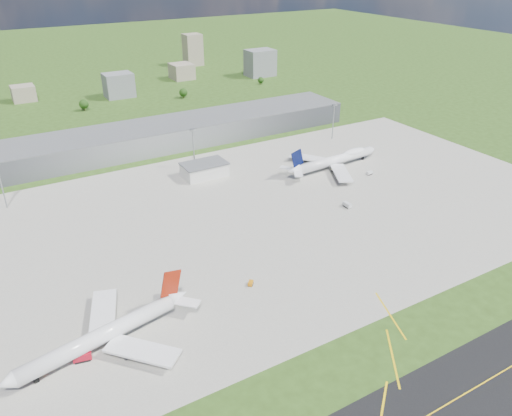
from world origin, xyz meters
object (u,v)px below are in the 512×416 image
crash_tender (82,357)px  van_white_near (347,205)px  airliner_blue_quad (336,160)px  tug_yellow (251,283)px  van_white_far (370,173)px  fire_truck (35,369)px  airliner_red_twin (107,334)px

crash_tender → van_white_near: (149.83, 43.41, -0.24)m
airliner_blue_quad → tug_yellow: bearing=-146.7°
van_white_far → crash_tender: bearing=-167.2°
crash_tender → van_white_far: bearing=32.2°
airliner_blue_quad → van_white_near: size_ratio=13.80×
van_white_far → fire_truck: bearing=-169.0°
airliner_red_twin → tug_yellow: 61.00m
crash_tender → van_white_far: crash_tender is taller
airliner_red_twin → van_white_near: 146.11m
airliner_blue_quad → crash_tender: size_ratio=11.36×
tug_yellow → van_white_far: size_ratio=0.84×
airliner_red_twin → van_white_near: bearing=-175.9°
fire_truck → crash_tender: bearing=-5.0°
crash_tender → tug_yellow: crash_tender is taller
airliner_blue_quad → crash_tender: airliner_blue_quad is taller
tug_yellow → van_white_near: (79.75, 34.92, 0.48)m
airliner_red_twin → crash_tender: bearing=5.4°
airliner_blue_quad → tug_yellow: 136.55m
airliner_red_twin → van_white_near: airliner_red_twin is taller
fire_truck → van_white_near: (164.34, 41.34, -0.29)m
van_white_near → fire_truck: bearing=104.8°
airliner_red_twin → crash_tender: airliner_red_twin is taller
airliner_blue_quad → van_white_near: bearing=-125.5°
van_white_far → airliner_red_twin: bearing=-167.0°
airliner_blue_quad → fire_truck: 212.92m
fire_truck → van_white_far: fire_truck is taller
van_white_far → van_white_near: bearing=-153.4°
airliner_red_twin → airliner_blue_quad: airliner_red_twin is taller
tug_yellow → van_white_near: size_ratio=0.68×
airliner_blue_quad → crash_tender: 200.74m
airliner_red_twin → fire_truck: (-23.99, -0.88, -3.46)m
airliner_red_twin → crash_tender: size_ratio=10.83×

